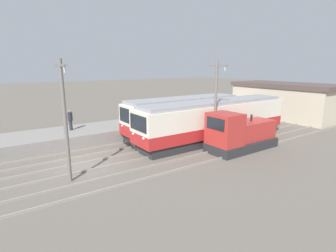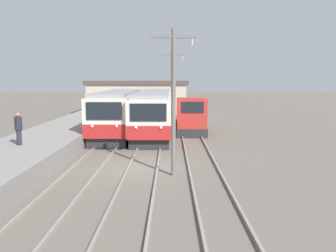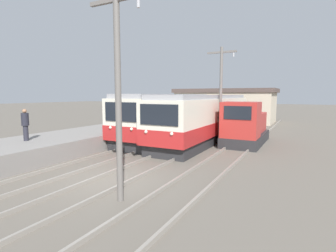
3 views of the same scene
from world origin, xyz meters
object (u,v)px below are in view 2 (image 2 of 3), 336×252
object	(u,v)px
commuter_train_center	(154,113)
shunting_locomotive	(190,118)
person_on_platform	(19,128)
catenary_mast_near	(174,97)
commuter_train_left	(119,114)
catenary_mast_mid	(172,90)

from	to	relation	value
commuter_train_center	shunting_locomotive	size ratio (longest dim) A/B	2.54
commuter_train_center	person_on_platform	size ratio (longest dim) A/B	8.63
catenary_mast_near	person_on_platform	world-z (taller)	catenary_mast_near
catenary_mast_near	person_on_platform	distance (m)	8.66
commuter_train_left	shunting_locomotive	size ratio (longest dim) A/B	1.97
commuter_train_left	catenary_mast_near	bearing A→B (deg)	-69.11
commuter_train_center	shunting_locomotive	bearing A→B (deg)	-6.84
catenary_mast_near	shunting_locomotive	bearing A→B (deg)	83.01
catenary_mast_mid	shunting_locomotive	bearing A→B (deg)	38.02
commuter_train_left	shunting_locomotive	bearing A→B (deg)	8.56
commuter_train_center	shunting_locomotive	xyz separation A→B (m)	(3.00, -0.36, -0.41)
commuter_train_left	shunting_locomotive	distance (m)	5.88
shunting_locomotive	person_on_platform	world-z (taller)	shunting_locomotive
commuter_train_left	person_on_platform	distance (m)	9.83
catenary_mast_near	commuter_train_center	bearing A→B (deg)	96.87
commuter_train_left	person_on_platform	xyz separation A→B (m)	(-3.87, -9.03, 0.27)
person_on_platform	commuter_train_center	bearing A→B (deg)	56.97
commuter_train_center	person_on_platform	distance (m)	12.25
commuter_train_left	catenary_mast_mid	world-z (taller)	catenary_mast_mid
commuter_train_left	person_on_platform	world-z (taller)	commuter_train_left
commuter_train_left	person_on_platform	bearing A→B (deg)	-113.21
commuter_train_center	catenary_mast_mid	bearing A→B (deg)	-45.34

